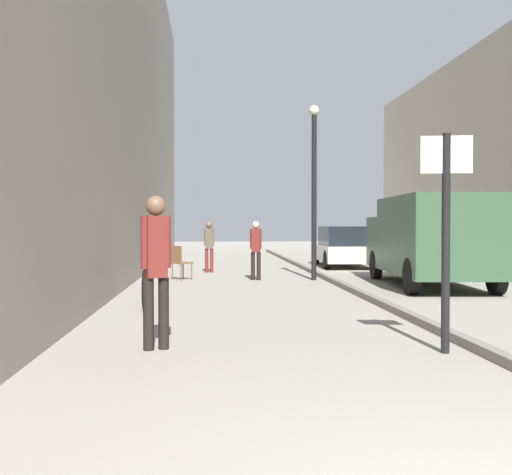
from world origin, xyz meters
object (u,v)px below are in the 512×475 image
Objects in this scene: lamp_post at (314,180)px; cafe_chair_near_window at (179,260)px; pedestrian_mid_block at (256,246)px; pedestrian_far_crossing at (209,243)px; bicycle_leaning at (147,286)px; pedestrian_main_foreground at (156,261)px; street_sign_post at (446,223)px; parked_car at (344,247)px; delivery_van at (429,238)px.

lamp_post is 5.06× the size of cafe_chair_near_window.
lamp_post is at bearing 9.92° from pedestrian_mid_block.
cafe_chair_near_window is (-3.66, 0.25, -2.18)m from lamp_post.
pedestrian_far_crossing is 2.78m from cafe_chair_near_window.
bicycle_leaning is at bearing -99.61° from pedestrian_mid_block.
pedestrian_main_foreground is 9.52m from pedestrian_mid_block.
cafe_chair_near_window is (-0.80, -2.63, -0.38)m from pedestrian_far_crossing.
lamp_post is (2.86, -2.89, 1.79)m from pedestrian_far_crossing.
pedestrian_mid_block is 5.84m from bicycle_leaning.
street_sign_post is (2.81, -12.53, 0.62)m from pedestrian_far_crossing.
pedestrian_far_crossing is at bearing 134.74° from lamp_post.
lamp_post is at bearing -108.60° from parked_car.
street_sign_post reaches higher than pedestrian_main_foreground.
parked_car is at bearing -147.70° from pedestrian_far_crossing.
parked_car is at bearing 90.46° from cafe_chair_near_window.
delivery_van is (6.05, 7.37, 0.11)m from pedestrian_main_foreground.
pedestrian_mid_block is 3.03m from pedestrian_far_crossing.
cafe_chair_near_window is at bearing -136.28° from parked_car.
pedestrian_far_crossing is 0.28× the size of delivery_van.
pedestrian_mid_block is 0.38× the size of parked_car.
pedestrian_main_foreground is 1.06× the size of bicycle_leaning.
pedestrian_far_crossing is at bearing 67.69° from pedestrian_main_foreground.
lamp_post is 2.69× the size of bicycle_leaning.
pedestrian_main_foreground reaches higher than cafe_chair_near_window.
pedestrian_main_foreground is 1.16× the size of pedestrian_mid_block.
bicycle_leaning is at bearing -127.91° from lamp_post.
lamp_post is at bearing 50.40° from bicycle_leaning.
pedestrian_main_foreground reaches higher than pedestrian_far_crossing.
pedestrian_mid_block is 1.00× the size of pedestrian_far_crossing.
street_sign_post reaches higher than bicycle_leaning.
bicycle_leaning is at bearing -149.19° from delivery_van.
parked_car is 12.05m from bicycle_leaning.
street_sign_post is at bearing -104.51° from delivery_van.
pedestrian_main_foreground is at bearing -125.43° from delivery_van.
bicycle_leaning is at bearing -117.92° from parked_car.
bicycle_leaning reaches higher than cafe_chair_near_window.
pedestrian_far_crossing is at bearing -151.54° from parked_car.
delivery_van reaches higher than pedestrian_mid_block.
pedestrian_main_foreground is 3.50m from street_sign_post.
delivery_van is at bearing 144.83° from pedestrian_far_crossing.
bicycle_leaning is (-2.42, -5.28, -0.55)m from pedestrian_mid_block.
pedestrian_main_foreground is 0.33× the size of delivery_van.
cafe_chair_near_window is (-6.23, 2.07, -0.64)m from delivery_van.
delivery_van is 8.26m from street_sign_post.
delivery_van is (4.15, -1.95, 0.26)m from pedestrian_mid_block.
pedestrian_far_crossing is 4.44m from lamp_post.
lamp_post is (1.58, -0.14, 1.79)m from pedestrian_mid_block.
delivery_van reaches higher than pedestrian_main_foreground.
cafe_chair_near_window is (-5.65, -5.06, -0.17)m from parked_car.
cafe_chair_near_window is at bearing 78.75° from pedestrian_far_crossing.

